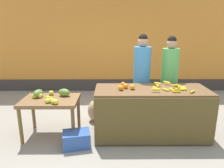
% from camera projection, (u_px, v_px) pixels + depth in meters
% --- Properties ---
extents(ground_plane, '(24.00, 24.00, 0.00)m').
position_uv_depth(ground_plane, '(129.00, 134.00, 3.88)').
color(ground_plane, gray).
extents(market_wall_back, '(10.00, 0.23, 3.28)m').
position_uv_depth(market_wall_back, '(122.00, 39.00, 6.32)').
color(market_wall_back, orange).
rests_on(market_wall_back, ground).
extents(fruit_stall_counter, '(1.99, 0.81, 0.88)m').
position_uv_depth(fruit_stall_counter, '(151.00, 113.00, 3.76)').
color(fruit_stall_counter, brown).
rests_on(fruit_stall_counter, ground).
extents(side_table_wooden, '(0.99, 0.70, 0.70)m').
position_uv_depth(side_table_wooden, '(51.00, 104.00, 3.72)').
color(side_table_wooden, brown).
rests_on(side_table_wooden, ground).
extents(banana_bunch_pile, '(0.73, 0.63, 0.07)m').
position_uv_depth(banana_bunch_pile, '(172.00, 88.00, 3.64)').
color(banana_bunch_pile, yellow).
rests_on(banana_bunch_pile, fruit_stall_counter).
extents(orange_pile, '(0.30, 0.34, 0.09)m').
position_uv_depth(orange_pile, '(125.00, 86.00, 3.65)').
color(orange_pile, orange).
rests_on(orange_pile, fruit_stall_counter).
extents(mango_papaya_pile, '(0.70, 0.60, 0.14)m').
position_uv_depth(mango_papaya_pile, '(50.00, 95.00, 3.73)').
color(mango_papaya_pile, yellow).
rests_on(mango_papaya_pile, side_table_wooden).
extents(vendor_woman_blue_shirt, '(0.34, 0.34, 1.81)m').
position_uv_depth(vendor_woman_blue_shirt, '(142.00, 79.00, 4.27)').
color(vendor_woman_blue_shirt, '#33333D').
rests_on(vendor_woman_blue_shirt, ground).
extents(vendor_woman_green_shirt, '(0.34, 0.34, 1.78)m').
position_uv_depth(vendor_woman_green_shirt, '(169.00, 79.00, 4.31)').
color(vendor_woman_green_shirt, '#33333D').
rests_on(vendor_woman_green_shirt, ground).
extents(produce_crate, '(0.50, 0.40, 0.26)m').
position_uv_depth(produce_crate, '(77.00, 139.00, 3.46)').
color(produce_crate, '#3359A5').
rests_on(produce_crate, ground).
extents(produce_sack, '(0.39, 0.43, 0.45)m').
position_uv_depth(produce_sack, '(95.00, 110.00, 4.43)').
color(produce_sack, tan).
rests_on(produce_sack, ground).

